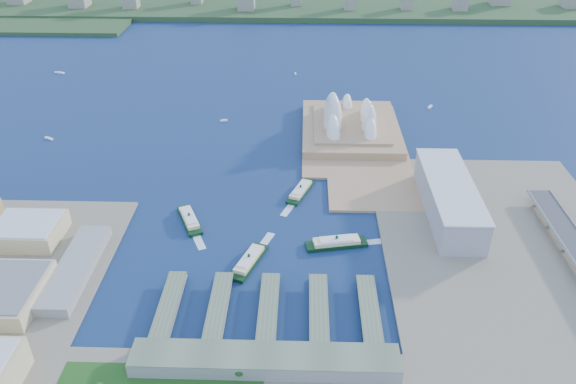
{
  "coord_description": "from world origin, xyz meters",
  "views": [
    {
      "loc": [
        40.88,
        -424.41,
        333.55
      ],
      "look_at": [
        25.26,
        91.78,
        18.0
      ],
      "focal_mm": 35.0,
      "sensor_mm": 36.0,
      "label": 1
    }
  ],
  "objects_px": {
    "opera_house": "(351,111)",
    "ferry_a": "(189,217)",
    "ferry_d": "(337,241)",
    "toaster_building": "(449,198)",
    "ferry_b": "(301,189)",
    "ferry_c": "(249,259)"
  },
  "relations": [
    {
      "from": "toaster_building",
      "to": "ferry_a",
      "type": "relative_size",
      "value": 2.76
    },
    {
      "from": "ferry_a",
      "to": "ferry_c",
      "type": "height_order",
      "value": "ferry_c"
    },
    {
      "from": "opera_house",
      "to": "ferry_b",
      "type": "height_order",
      "value": "opera_house"
    },
    {
      "from": "opera_house",
      "to": "ferry_d",
      "type": "distance_m",
      "value": 261.8
    },
    {
      "from": "ferry_b",
      "to": "ferry_c",
      "type": "xyz_separation_m",
      "value": [
        -47.12,
        -128.56,
        0.25
      ]
    },
    {
      "from": "toaster_building",
      "to": "ferry_a",
      "type": "distance_m",
      "value": 273.39
    },
    {
      "from": "toaster_building",
      "to": "ferry_d",
      "type": "xyz_separation_m",
      "value": [
        -119.87,
        -58.76,
        -14.75
      ]
    },
    {
      "from": "toaster_building",
      "to": "ferry_b",
      "type": "height_order",
      "value": "toaster_building"
    },
    {
      "from": "opera_house",
      "to": "ferry_a",
      "type": "xyz_separation_m",
      "value": [
        -182.11,
        -221.71,
        -26.69
      ]
    },
    {
      "from": "opera_house",
      "to": "toaster_building",
      "type": "height_order",
      "value": "opera_house"
    },
    {
      "from": "toaster_building",
      "to": "ferry_b",
      "type": "xyz_separation_m",
      "value": [
        -156.29,
        39.12,
        -15.31
      ]
    },
    {
      "from": "ferry_b",
      "to": "ferry_c",
      "type": "relative_size",
      "value": 0.95
    },
    {
      "from": "ferry_a",
      "to": "ferry_d",
      "type": "xyz_separation_m",
      "value": [
        152.24,
        -37.05,
        0.44
      ]
    },
    {
      "from": "ferry_a",
      "to": "ferry_d",
      "type": "height_order",
      "value": "ferry_d"
    },
    {
      "from": "ferry_b",
      "to": "ferry_c",
      "type": "bearing_deg",
      "value": -89.12
    },
    {
      "from": "toaster_building",
      "to": "ferry_d",
      "type": "height_order",
      "value": "toaster_building"
    },
    {
      "from": "opera_house",
      "to": "ferry_d",
      "type": "xyz_separation_m",
      "value": [
        -29.87,
        -258.76,
        -26.25
      ]
    },
    {
      "from": "opera_house",
      "to": "ferry_c",
      "type": "relative_size",
      "value": 3.12
    },
    {
      "from": "opera_house",
      "to": "toaster_building",
      "type": "distance_m",
      "value": 219.62
    },
    {
      "from": "ferry_b",
      "to": "ferry_a",
      "type": "bearing_deg",
      "value": -131.28
    },
    {
      "from": "ferry_a",
      "to": "ferry_b",
      "type": "relative_size",
      "value": 1.02
    },
    {
      "from": "toaster_building",
      "to": "ferry_d",
      "type": "bearing_deg",
      "value": -153.89
    }
  ]
}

